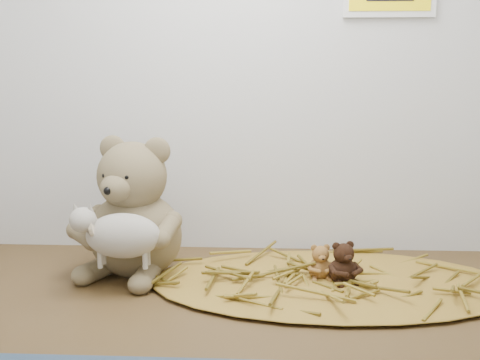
# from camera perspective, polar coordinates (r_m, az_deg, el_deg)

# --- Properties ---
(alcove_shell) EXTENTS (1.20, 0.60, 0.90)m
(alcove_shell) POSITION_cam_1_polar(r_m,az_deg,el_deg) (1.05, -0.79, 14.20)
(alcove_shell) COLOR #433117
(alcove_shell) RESTS_ON ground
(straw_bed) EXTENTS (0.65, 0.38, 0.01)m
(straw_bed) POSITION_cam_1_polar(r_m,az_deg,el_deg) (1.10, 8.62, -9.54)
(straw_bed) COLOR olive
(straw_bed) RESTS_ON shelf_floor
(main_teddy) EXTENTS (0.27, 0.28, 0.26)m
(main_teddy) POSITION_cam_1_polar(r_m,az_deg,el_deg) (1.14, -9.95, -2.45)
(main_teddy) COLOR #837450
(main_teddy) RESTS_ON shelf_floor
(toy_lamb) EXTENTS (0.17, 0.10, 0.11)m
(toy_lamb) POSITION_cam_1_polar(r_m,az_deg,el_deg) (1.06, -11.01, -5.21)
(toy_lamb) COLOR #B8B2A5
(toy_lamb) RESTS_ON main_teddy
(mini_teddy_tan) EXTENTS (0.06, 0.06, 0.06)m
(mini_teddy_tan) POSITION_cam_1_polar(r_m,az_deg,el_deg) (1.10, 7.62, -7.51)
(mini_teddy_tan) COLOR #985F31
(mini_teddy_tan) RESTS_ON straw_bed
(mini_teddy_brown) EXTENTS (0.08, 0.08, 0.07)m
(mini_teddy_brown) POSITION_cam_1_polar(r_m,az_deg,el_deg) (1.08, 9.75, -7.54)
(mini_teddy_brown) COLOR black
(mini_teddy_brown) RESTS_ON straw_bed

